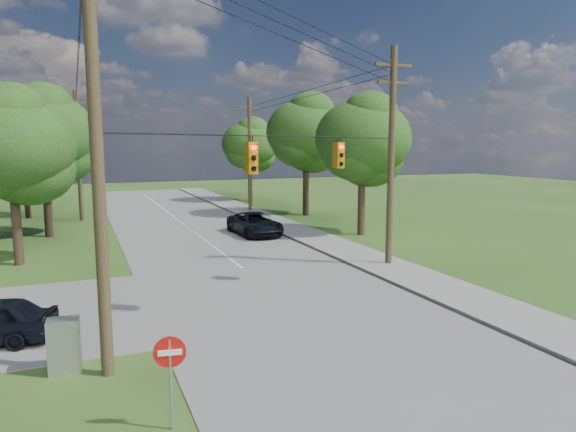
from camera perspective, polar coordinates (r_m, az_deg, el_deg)
name	(u,v)px	position (r m, az deg, el deg)	size (l,w,h in m)	color
ground	(279,353)	(15.18, -1.03, -14.99)	(140.00, 140.00, 0.00)	#30541C
main_road	(280,297)	(20.25, -0.86, -8.99)	(10.00, 100.00, 0.03)	gray
sidewalk_east	(422,279)	(23.42, 14.71, -6.79)	(2.60, 100.00, 0.12)	gray
pole_sw	(96,132)	(13.45, -20.58, 8.77)	(2.00, 0.32, 12.00)	brown
pole_ne	(391,154)	(25.24, 11.41, 6.79)	(2.00, 0.32, 10.50)	brown
pole_north_e	(250,153)	(45.25, -4.27, 6.95)	(2.00, 0.32, 10.00)	brown
pole_north_w	(78,155)	(43.05, -22.27, 6.33)	(2.00, 0.32, 10.00)	brown
power_lines	(221,76)	(25.64, -7.50, 15.15)	(13.93, 29.62, 4.93)	black
traffic_signals	(300,156)	(19.05, 1.31, 6.69)	(4.91, 3.27, 1.05)	#C97C0B
tree_w_near	(11,144)	(28.20, -28.45, 7.03)	(6.00, 6.00, 8.40)	#422F21
tree_w_mid	(43,134)	(36.10, -25.58, 8.25)	(6.40, 6.40, 9.22)	#422F21
tree_w_far	(23,140)	(46.21, -27.36, 7.50)	(6.00, 6.00, 8.73)	#422F21
tree_e_near	(363,139)	(33.67, 8.30, 8.46)	(6.20, 6.20, 8.81)	#422F21
tree_e_mid	(306,132)	(42.81, 2.03, 9.29)	(6.60, 6.60, 9.64)	#422F21
tree_e_far	(250,144)	(53.65, -4.27, 7.96)	(5.80, 5.80, 8.32)	#422F21
car_main_north	(255,224)	(33.71, -3.70, -0.86)	(2.40, 5.20, 1.45)	black
control_cabinet	(64,345)	(14.99, -23.61, -13.05)	(0.79, 0.57, 1.43)	#989B9D
do_not_enter_sign	(170,361)	(11.22, -12.98, -15.43)	(0.67, 0.16, 2.04)	#989B9D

